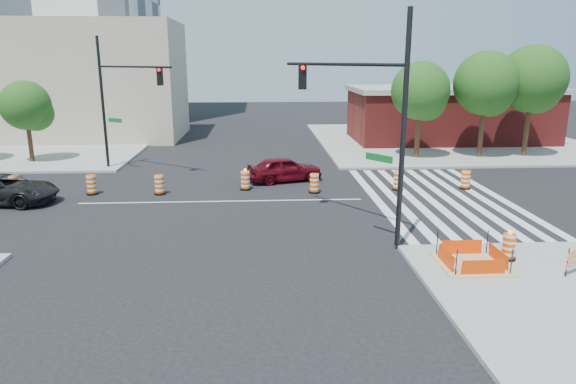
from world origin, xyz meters
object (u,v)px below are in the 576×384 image
signal_pole_se (366,107)px  dark_suv (4,189)px  red_coupe (285,169)px  signal_pole_nw (120,92)px

signal_pole_se → dark_suv: bearing=33.6°
dark_suv → red_coupe: bearing=-65.5°
red_coupe → signal_pole_nw: 11.12m
dark_suv → signal_pole_nw: 9.17m
red_coupe → signal_pole_se: 11.01m
signal_pole_se → red_coupe: bearing=-22.0°
red_coupe → dark_suv: (-13.90, -3.89, -0.03)m
signal_pole_se → signal_pole_nw: (-12.37, 12.87, -0.20)m
red_coupe → signal_pole_se: bearing=178.0°
red_coupe → dark_suv: 14.44m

